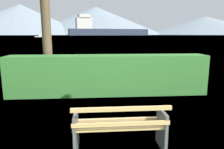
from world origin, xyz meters
The scene contains 7 objects.
ground_plane centered at (0.00, 0.00, 0.00)m, with size 1400.00×1400.00×0.00m, color #567A38.
water_surface centered at (0.00, 309.66, 0.00)m, with size 620.00×620.00×0.00m, color slate.
park_bench centered at (0.00, -0.06, 0.42)m, with size 1.55×0.58×0.87m.
hedge_row centered at (0.00, 3.39, 0.64)m, with size 6.39×0.81×1.28m, color #387A33.
cargo_ship_large centered at (10.76, 310.01, 8.12)m, with size 119.89×45.94×29.06m.
fishing_boat_near centered at (-36.30, 138.86, 0.44)m, with size 7.94×3.65×1.26m.
distant_hills centered at (17.12, 568.77, 33.95)m, with size 822.77×415.12×75.41m.
Camera 1 is at (-0.38, -3.31, 1.95)m, focal length 33.51 mm.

